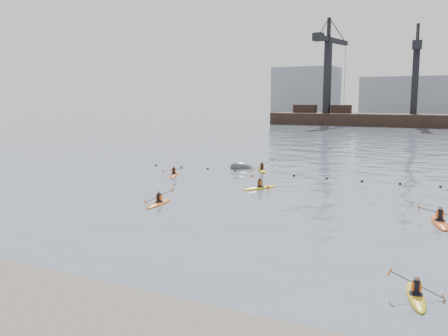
{
  "coord_description": "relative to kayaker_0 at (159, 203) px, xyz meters",
  "views": [
    {
      "loc": [
        11.23,
        -17.87,
        6.88
      ],
      "look_at": [
        -1.32,
        7.07,
        2.8
      ],
      "focal_mm": 38.0,
      "sensor_mm": 36.0,
      "label": 1
    }
  ],
  "objects": [
    {
      "name": "skyline",
      "position": [
        8.56,
        142.77,
        9.15
      ],
      "size": [
        141.0,
        28.0,
        22.0
      ],
      "color": "gray",
      "rests_on": "ground"
    },
    {
      "name": "kayaker_0",
      "position": [
        0.0,
        0.0,
        0.0
      ],
      "size": [
        2.22,
        3.22,
        1.29
      ],
      "rotation": [
        0.0,
        0.0,
        0.12
      ],
      "color": "orange",
      "rests_on": "ground"
    },
    {
      "name": "barge_pier",
      "position": [
        6.11,
        102.49,
        1.8
      ],
      "size": [
        72.0,
        19.3,
        29.5
      ],
      "color": "black",
      "rests_on": "ground"
    },
    {
      "name": "kayaker_1",
      "position": [
        16.49,
        -8.32,
        -0.01
      ],
      "size": [
        1.94,
        2.87,
        1.11
      ],
      "rotation": [
        0.0,
        0.0,
        0.21
      ],
      "color": "gold",
      "rests_on": "ground"
    },
    {
      "name": "kayaker_2",
      "position": [
        -5.51,
        10.37,
        -0.0
      ],
      "size": [
        1.97,
        3.13,
        1.01
      ],
      "rotation": [
        0.0,
        0.0,
        0.45
      ],
      "color": "#C05412",
      "rests_on": "ground"
    },
    {
      "name": "kayaker_4",
      "position": [
        16.77,
        2.96,
        0.01
      ],
      "size": [
        2.37,
        3.6,
        1.18
      ],
      "rotation": [
        0.0,
        0.0,
        3.35
      ],
      "color": "#D74D14",
      "rests_on": "ground"
    },
    {
      "name": "float_line",
      "position": [
        5.83,
        15.03,
        -0.07
      ],
      "size": [
        33.24,
        0.73,
        0.24
      ],
      "color": "black",
      "rests_on": "ground"
    },
    {
      "name": "kayaker_5",
      "position": [
        0.62,
        16.39,
        0.01
      ],
      "size": [
        2.23,
        3.22,
        1.36
      ],
      "rotation": [
        0.0,
        0.0,
        0.52
      ],
      "color": "gold",
      "rests_on": "ground"
    },
    {
      "name": "kayaker_3",
      "position": [
        3.87,
        8.04,
        0.0
      ],
      "size": [
        2.12,
        3.11,
        1.16
      ],
      "rotation": [
        0.0,
        0.0,
        -0.51
      ],
      "color": "yellow",
      "rests_on": "ground"
    },
    {
      "name": "ground",
      "position": [
        6.33,
        -7.51,
        -0.1
      ],
      "size": [
        400.0,
        400.0,
        0.0
      ],
      "primitive_type": "plane",
      "color": "#3E4A5B",
      "rests_on": "ground"
    },
    {
      "name": "mooring_buoy",
      "position": [
        -1.86,
        17.21,
        -0.1
      ],
      "size": [
        2.98,
        2.77,
        1.71
      ],
      "primitive_type": "ellipsoid",
      "rotation": [
        0.0,
        0.21,
        0.67
      ],
      "color": "#3D4042",
      "rests_on": "ground"
    }
  ]
}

